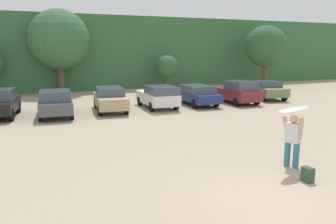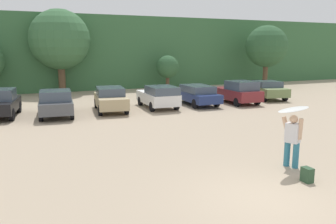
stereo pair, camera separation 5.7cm
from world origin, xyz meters
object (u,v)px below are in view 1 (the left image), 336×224
(parked_car_olive_green, at_px, (266,89))
(person_adult, at_px, (293,138))
(parked_car_navy, at_px, (196,94))
(parked_car_maroon, at_px, (238,92))
(parked_car_dark_gray, at_px, (55,103))
(parked_car_tan, at_px, (110,99))
(parked_car_white, at_px, (158,96))
(backpack_dropped, at_px, (308,175))
(surfboard_white, at_px, (294,109))

(parked_car_olive_green, xyz_separation_m, person_adult, (-9.64, -13.17, 0.25))
(parked_car_navy, distance_m, parked_car_maroon, 3.17)
(parked_car_dark_gray, bearing_deg, parked_car_tan, -76.92)
(parked_car_white, relative_size, parked_car_olive_green, 0.94)
(parked_car_dark_gray, bearing_deg, parked_car_navy, -81.97)
(parked_car_dark_gray, xyz_separation_m, parked_car_maroon, (12.74, -0.12, 0.02))
(parked_car_navy, xyz_separation_m, parked_car_maroon, (3.10, -0.65, 0.08))
(backpack_dropped, bearing_deg, person_adult, 67.36)
(parked_car_olive_green, bearing_deg, parked_car_white, 105.53)
(parked_car_navy, distance_m, parked_car_olive_green, 6.46)
(parked_car_tan, distance_m, parked_car_white, 3.25)
(person_adult, bearing_deg, parked_car_maroon, -140.23)
(parked_car_white, relative_size, person_adult, 2.22)
(parked_car_white, xyz_separation_m, parked_car_navy, (3.01, 0.27, -0.06))
(parked_car_navy, height_order, person_adult, person_adult)
(parked_car_dark_gray, relative_size, parked_car_navy, 0.93)
(parked_car_tan, xyz_separation_m, backpack_dropped, (2.55, -14.08, -0.59))
(person_adult, relative_size, backpack_dropped, 3.99)
(parked_car_olive_green, distance_m, person_adult, 16.32)
(parked_car_olive_green, height_order, person_adult, person_adult)
(parked_car_maroon, height_order, parked_car_olive_green, parked_car_maroon)
(parked_car_navy, bearing_deg, parked_car_olive_green, -86.14)
(parked_car_white, distance_m, backpack_dropped, 13.87)
(parked_car_white, distance_m, person_adult, 12.60)
(parked_car_maroon, bearing_deg, parked_car_olive_green, -73.20)
(surfboard_white, bearing_deg, parked_car_dark_gray, -80.49)
(parked_car_tan, height_order, surfboard_white, surfboard_white)
(parked_car_tan, bearing_deg, parked_car_dark_gray, 105.03)
(parked_car_dark_gray, relative_size, parked_car_olive_green, 1.00)
(parked_car_tan, bearing_deg, parked_car_olive_green, -81.62)
(parked_car_dark_gray, bearing_deg, parked_car_white, -82.92)
(parked_car_dark_gray, distance_m, parked_car_olive_green, 16.12)
(parked_car_maroon, bearing_deg, surfboard_white, 153.96)
(person_adult, bearing_deg, parked_car_navy, -126.93)
(parked_car_olive_green, bearing_deg, surfboard_white, 155.86)
(parked_car_tan, relative_size, person_adult, 2.42)
(backpack_dropped, bearing_deg, parked_car_dark_gray, 113.61)
(parked_car_white, height_order, backpack_dropped, parked_car_white)
(parked_car_tan, distance_m, person_adult, 13.20)
(parked_car_tan, distance_m, parked_car_maroon, 9.37)
(parked_car_dark_gray, height_order, person_adult, person_adult)
(parked_car_navy, relative_size, parked_car_maroon, 1.15)
(parked_car_tan, height_order, parked_car_white, parked_car_white)
(parked_car_olive_green, height_order, backpack_dropped, parked_car_olive_green)
(person_adult, xyz_separation_m, backpack_dropped, (-0.52, -1.24, -0.79))
(parked_car_maroon, xyz_separation_m, surfboard_white, (-6.28, -12.21, 1.15))
(parked_car_maroon, xyz_separation_m, parked_car_olive_green, (3.35, 0.94, -0.08))
(parked_car_white, distance_m, parked_car_maroon, 6.12)
(parked_car_navy, xyz_separation_m, surfboard_white, (-3.18, -12.86, 1.23))
(parked_car_tan, xyz_separation_m, person_adult, (3.07, -12.84, 0.20))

